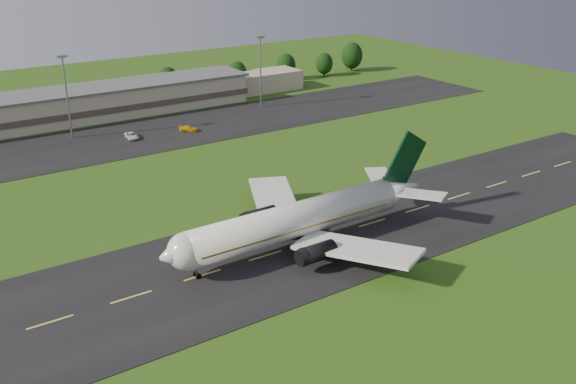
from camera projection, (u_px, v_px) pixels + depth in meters
ground at (202, 276)px, 94.49m from camera, size 360.00×360.00×0.00m
taxiway at (202, 275)px, 94.47m from camera, size 220.00×30.00×0.10m
apron at (61, 150)px, 149.77m from camera, size 260.00×30.00×0.10m
airliner at (299, 220)px, 101.85m from camera, size 51.23×42.18×15.57m
terminal at (57, 108)px, 170.21m from camera, size 145.00×16.00×8.40m
light_mast_centre at (66, 87)px, 153.79m from camera, size 2.40×1.20×20.35m
light_mast_east at (260, 63)px, 182.43m from camera, size 2.40×1.20×20.35m
tree_line at (170, 82)px, 196.57m from camera, size 196.78×8.88×10.49m
service_vehicle_c at (131, 136)px, 157.48m from camera, size 3.08×5.61×1.49m
service_vehicle_d at (189, 129)px, 163.45m from camera, size 4.97×4.58×1.40m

